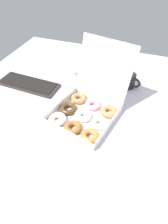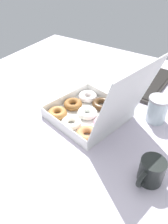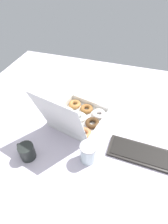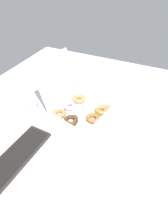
# 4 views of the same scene
# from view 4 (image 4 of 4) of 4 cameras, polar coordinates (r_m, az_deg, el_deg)

# --- Properties ---
(ground_plane) EXTENTS (1.80, 1.80, 0.02)m
(ground_plane) POSITION_cam_4_polar(r_m,az_deg,el_deg) (1.27, -0.85, 0.16)
(ground_plane) COLOR silver
(donut_box) EXTENTS (0.41, 0.49, 0.36)m
(donut_box) POSITION_cam_4_polar(r_m,az_deg,el_deg) (1.22, -1.91, 1.13)
(donut_box) COLOR white
(donut_box) RESTS_ON ground_plane
(keyboard) EXTENTS (0.43, 0.17, 0.02)m
(keyboard) POSITION_cam_4_polar(r_m,az_deg,el_deg) (1.06, -20.89, -13.08)
(keyboard) COLOR #272421
(keyboard) RESTS_ON ground_plane
(coffee_mug) EXTENTS (0.13, 0.09, 0.10)m
(coffee_mug) POSITION_cam_4_polar(r_m,az_deg,el_deg) (1.50, -11.12, 9.45)
(coffee_mug) COLOR black
(coffee_mug) RESTS_ON ground_plane
(glass_jar) EXTENTS (0.10, 0.10, 0.13)m
(glass_jar) POSITION_cam_4_polar(r_m,az_deg,el_deg) (1.23, -16.44, 1.02)
(glass_jar) COLOR silver
(glass_jar) RESTS_ON ground_plane
(paper_napkin) EXTENTS (0.15, 0.13, 0.00)m
(paper_napkin) POSITION_cam_4_polar(r_m,az_deg,el_deg) (1.29, 13.54, 0.31)
(paper_napkin) COLOR white
(paper_napkin) RESTS_ON ground_plane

